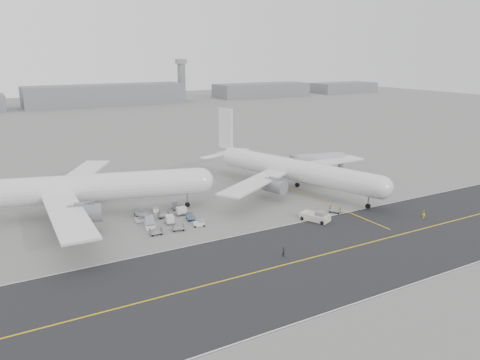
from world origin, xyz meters
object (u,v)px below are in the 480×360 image
control_tower (182,79)px  airliner_b (291,169)px  pushback_tug (316,217)px  ground_crew_a (283,252)px  ground_crew_b (423,214)px  airliner_a (74,189)px  jet_bridge (319,160)px

control_tower → airliner_b: 255.81m
pushback_tug → ground_crew_a: bearing=-168.8°
ground_crew_a → ground_crew_b: bearing=-19.8°
ground_crew_a → ground_crew_b: (38.88, 1.68, -0.01)m
airliner_a → jet_bridge: airliner_a is taller
ground_crew_a → ground_crew_b: ground_crew_a is taller
airliner_b → pushback_tug: (-9.33, -22.49, -4.75)m
airliner_a → airliner_b: bearing=-81.8°
jet_bridge → ground_crew_b: size_ratio=9.75×
pushback_tug → ground_crew_a: (-16.88, -12.07, -0.06)m
airliner_b → ground_crew_b: airliner_b is taller
pushback_tug → ground_crew_b: size_ratio=4.49×
pushback_tug → airliner_b: bearing=43.1°
control_tower → jet_bridge: size_ratio=1.75×
ground_crew_b → airliner_a: bearing=-44.1°
pushback_tug → ground_crew_b: (22.00, -10.39, -0.06)m
control_tower → airliner_a: 269.70m
control_tower → jet_bridge: bearing=-103.0°
airliner_a → pushback_tug: size_ratio=7.54×
control_tower → ground_crew_b: 284.89m
airliner_a → ground_crew_b: 78.15m
ground_crew_a → jet_bridge: bearing=23.3°
airliner_a → jet_bridge: bearing=-73.2°
ground_crew_a → pushback_tug: bearing=13.3°
control_tower → ground_crew_a: control_tower is taller
control_tower → ground_crew_a: bearing=-109.1°
jet_bridge → ground_crew_b: bearing=-82.9°
jet_bridge → ground_crew_a: 60.62m
airliner_b → ground_crew_b: size_ratio=30.53×
airliner_b → ground_crew_a: size_ratio=30.33×
airliner_b → ground_crew_b: 35.56m
control_tower → jet_bridge: control_tower is taller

